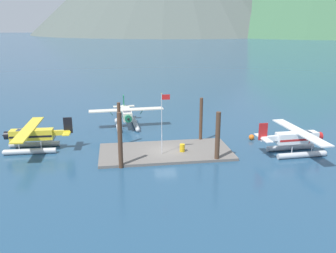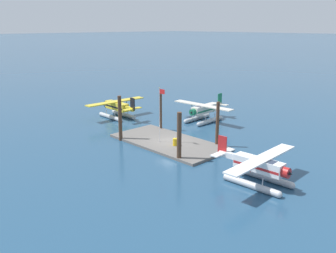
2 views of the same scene
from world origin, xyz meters
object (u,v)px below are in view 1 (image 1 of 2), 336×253
at_px(seaplane_white_stbd_aft, 297,141).
at_px(seaplane_yellow_port_fwd, 32,137).
at_px(mooring_buoy, 252,137).
at_px(seaplane_cream_bow_left, 126,116).
at_px(flagpole, 163,117).
at_px(fuel_drum, 182,148).

xyz_separation_m(seaplane_white_stbd_aft, seaplane_yellow_port_fwd, (-29.85, 5.64, 0.00)).
bearing_deg(seaplane_white_stbd_aft, mooring_buoy, 118.99).
distance_m(mooring_buoy, seaplane_yellow_port_fwd, 26.79).
distance_m(seaplane_white_stbd_aft, seaplane_yellow_port_fwd, 30.38).
bearing_deg(seaplane_cream_bow_left, flagpole, -73.96).
bearing_deg(mooring_buoy, flagpole, -161.11).
bearing_deg(fuel_drum, seaplane_white_stbd_aft, -8.11).
height_order(fuel_drum, seaplane_cream_bow_left, seaplane_cream_bow_left).
distance_m(seaplane_cream_bow_left, seaplane_yellow_port_fwd, 13.90).
distance_m(fuel_drum, seaplane_yellow_port_fwd, 17.49).
bearing_deg(seaplane_cream_bow_left, seaplane_white_stbd_aft, -36.58).
relative_size(seaplane_cream_bow_left, seaplane_white_stbd_aft, 1.00).
relative_size(flagpole, seaplane_yellow_port_fwd, 0.66).
bearing_deg(seaplane_yellow_port_fwd, seaplane_cream_bow_left, 36.05).
distance_m(seaplane_cream_bow_left, seaplane_white_stbd_aft, 23.18).
height_order(seaplane_white_stbd_aft, seaplane_yellow_port_fwd, same).
height_order(flagpole, seaplane_yellow_port_fwd, flagpole).
distance_m(mooring_buoy, seaplane_cream_bow_left, 17.62).
bearing_deg(fuel_drum, seaplane_yellow_port_fwd, 167.39).
bearing_deg(fuel_drum, seaplane_cream_bow_left, 115.86).
height_order(flagpole, seaplane_white_stbd_aft, flagpole).
height_order(fuel_drum, mooring_buoy, fuel_drum).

